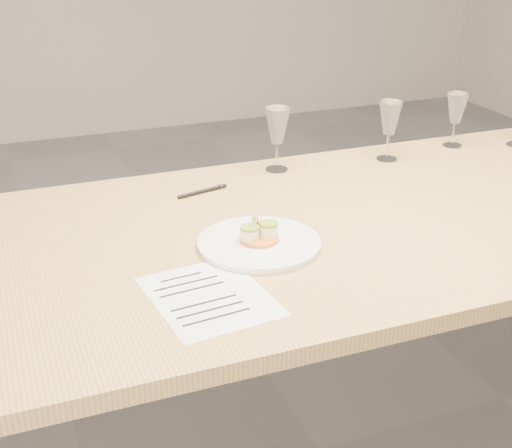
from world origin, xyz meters
name	(u,v)px	position (x,y,z in m)	size (l,w,h in m)	color
dining_table	(329,243)	(0.00, 0.00, 0.68)	(2.40, 1.00, 0.75)	tan
dinner_plate	(259,242)	(-0.23, -0.08, 0.76)	(0.29, 0.29, 0.08)	white
recipe_sheet	(209,296)	(-0.41, -0.26, 0.75)	(0.25, 0.31, 0.00)	white
ballpoint_pen	(203,191)	(-0.25, 0.30, 0.76)	(0.15, 0.05, 0.01)	black
wine_glass_1	(277,127)	(0.02, 0.40, 0.88)	(0.08, 0.08, 0.19)	white
wine_glass_2	(390,119)	(0.38, 0.36, 0.88)	(0.07, 0.07, 0.19)	white
wine_glass_3	(456,109)	(0.66, 0.40, 0.87)	(0.07, 0.07, 0.18)	white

